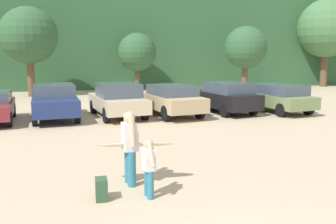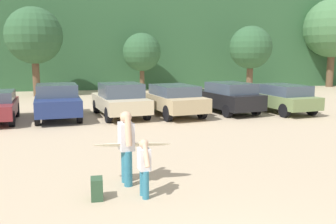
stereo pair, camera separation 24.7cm
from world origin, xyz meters
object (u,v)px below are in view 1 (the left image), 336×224
parked_car_black (224,97)px  person_child (149,165)px  parked_car_navy (54,101)px  parked_car_tan (170,99)px  parked_car_champagne (118,100)px  surfboard_cream (136,145)px  parked_car_olive_green (278,97)px  backpack_dropped (101,189)px  person_adult (130,144)px

parked_car_black → person_child: parked_car_black is taller
parked_car_navy → parked_car_tan: parked_car_navy is taller
parked_car_navy → person_child: parked_car_navy is taller
parked_car_tan → person_child: (-2.79, -9.98, -0.11)m
parked_car_champagne → parked_car_tan: parked_car_champagne is taller
person_child → surfboard_cream: size_ratio=0.68×
parked_car_olive_green → backpack_dropped: 13.44m
parked_car_navy → parked_car_olive_green: 10.94m
parked_car_tan → parked_car_olive_green: 5.58m
parked_car_navy → parked_car_olive_green: size_ratio=1.04×
parked_car_tan → person_adult: 9.63m
parked_car_navy → backpack_dropped: bearing=-177.3°
parked_car_olive_green → parked_car_navy: bearing=78.4°
parked_car_olive_green → person_child: (-8.36, -9.74, -0.07)m
parked_car_champagne → parked_car_black: size_ratio=0.98×
parked_car_champagne → parked_car_olive_green: size_ratio=1.04×
parked_car_navy → parked_car_tan: 5.36m
parked_car_black → backpack_dropped: parked_car_black is taller
backpack_dropped → person_child: bearing=-4.4°
backpack_dropped → surfboard_cream: bearing=45.6°
parked_car_olive_green → person_child: size_ratio=3.56×
person_child → parked_car_champagne: bearing=-98.9°
person_adult → backpack_dropped: bearing=41.6°
parked_car_tan → person_child: parked_car_tan is taller
parked_car_olive_green → surfboard_cream: 12.26m
parked_car_black → person_child: 11.75m
parked_car_navy → surfboard_cream: size_ratio=2.52×
parked_car_olive_green → person_adult: size_ratio=2.61×
parked_car_navy → backpack_dropped: parked_car_navy is taller
parked_car_olive_green → backpack_dropped: (-9.33, -9.66, -0.54)m
parked_car_navy → person_adult: person_adult is taller
parked_car_navy → backpack_dropped: 10.23m
parked_car_navy → person_child: 10.48m
parked_car_tan → parked_car_black: 2.89m
parked_car_black → backpack_dropped: 12.20m
person_adult → surfboard_cream: bearing=-165.0°
parked_car_tan → backpack_dropped: bearing=148.5°
parked_car_black → backpack_dropped: (-6.62, -10.23, -0.58)m
parked_car_navy → parked_car_champagne: size_ratio=1.00×
person_adult → person_child: person_adult is taller
parked_car_black → person_adult: (-5.94, -9.44, 0.15)m
parked_car_champagne → parked_car_black: 5.37m
parked_car_navy → parked_car_black: 8.23m
parked_car_navy → parked_car_champagne: (2.86, -0.06, -0.02)m
parked_car_champagne → parked_car_tan: size_ratio=0.94×
parked_car_navy → parked_car_black: (8.23, 0.14, -0.03)m
parked_car_champagne → surfboard_cream: parked_car_champagne is taller
person_adult → surfboard_cream: 0.15m
parked_car_navy → person_adult: size_ratio=2.72×
parked_car_black → parked_car_olive_green: size_ratio=1.06×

